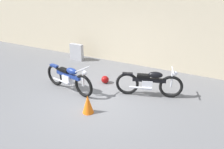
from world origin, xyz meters
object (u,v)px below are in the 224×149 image
helmet (105,80)px  motorcycle_blue (69,78)px  stone_marker (77,52)px  traffic_cone (88,104)px  motorcycle_black (150,83)px

helmet → motorcycle_blue: 1.37m
stone_marker → traffic_cone: 4.58m
motorcycle_blue → helmet: bearing=65.1°
motorcycle_blue → motorcycle_black: bearing=30.5°
stone_marker → motorcycle_black: size_ratio=0.36×
traffic_cone → motorcycle_blue: 1.58m
traffic_cone → motorcycle_black: 2.13m
motorcycle_blue → motorcycle_black: motorcycle_blue is taller
stone_marker → helmet: size_ratio=2.74×
motorcycle_black → stone_marker: bearing=138.4°
helmet → traffic_cone: bearing=-75.1°
helmet → motorcycle_black: motorcycle_black is taller
traffic_cone → helmet: bearing=104.9°
helmet → motorcycle_blue: size_ratio=0.13×
stone_marker → helmet: 2.87m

